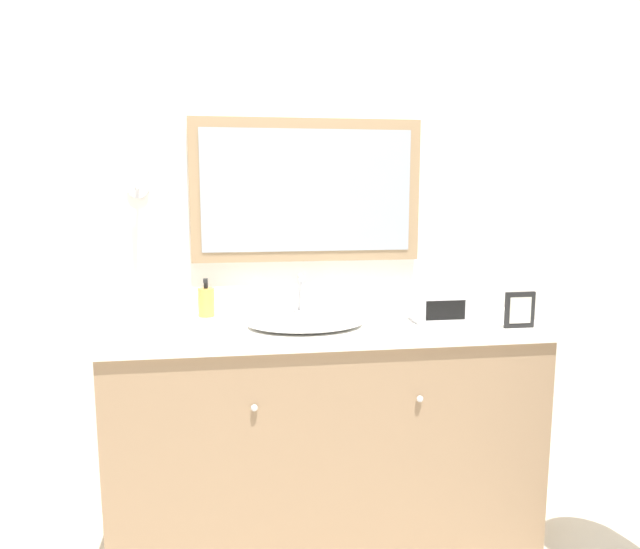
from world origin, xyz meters
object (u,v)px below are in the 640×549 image
(soap_bottle, at_px, (206,302))
(sink_basin, at_px, (305,321))
(appliance_box, at_px, (440,307))
(picture_frame, at_px, (520,310))

(soap_bottle, bearing_deg, sink_basin, -30.53)
(sink_basin, bearing_deg, appliance_box, 0.15)
(soap_bottle, relative_size, appliance_box, 0.72)
(sink_basin, height_order, picture_frame, sink_basin)
(appliance_box, height_order, picture_frame, picture_frame)
(sink_basin, distance_m, appliance_box, 0.55)
(soap_bottle, xyz_separation_m, picture_frame, (1.21, -0.38, 0.01))
(appliance_box, bearing_deg, soap_bottle, 166.31)
(soap_bottle, relative_size, picture_frame, 1.15)
(sink_basin, relative_size, appliance_box, 2.02)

